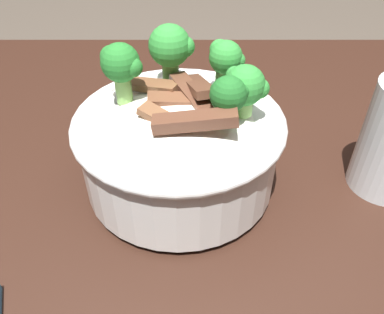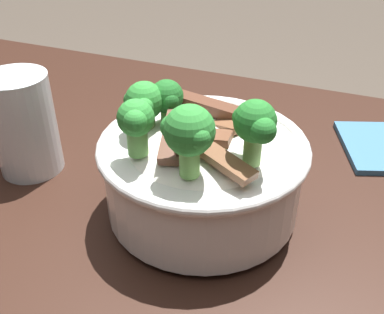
# 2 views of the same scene
# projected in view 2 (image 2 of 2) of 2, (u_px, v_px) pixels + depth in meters

# --- Properties ---
(dining_table) EXTENTS (1.56, 0.80, 0.77)m
(dining_table) POSITION_uv_depth(u_px,v_px,m) (117.00, 255.00, 0.58)
(dining_table) COLOR black
(dining_table) RESTS_ON ground
(rice_bowl) EXTENTS (0.22, 0.22, 0.16)m
(rice_bowl) POSITION_uv_depth(u_px,v_px,m) (201.00, 165.00, 0.47)
(rice_bowl) COLOR white
(rice_bowl) RESTS_ON dining_table
(drinking_glass) EXTENTS (0.08, 0.08, 0.13)m
(drinking_glass) POSITION_uv_depth(u_px,v_px,m) (25.00, 131.00, 0.55)
(drinking_glass) COLOR white
(drinking_glass) RESTS_ON dining_table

